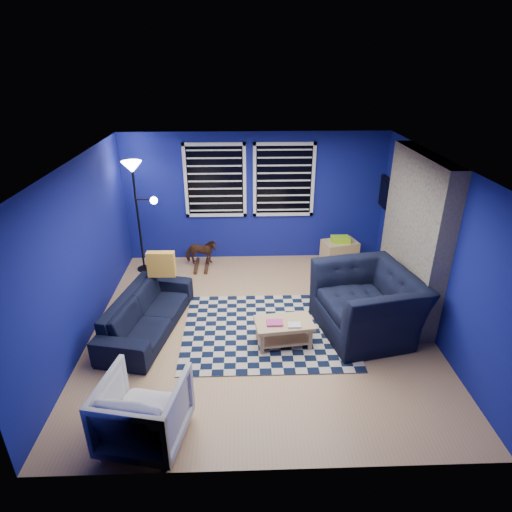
{
  "coord_description": "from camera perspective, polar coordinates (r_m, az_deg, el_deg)",
  "views": [
    {
      "loc": [
        -0.25,
        -5.44,
        3.76
      ],
      "look_at": [
        -0.05,
        0.3,
        1.04
      ],
      "focal_mm": 30.0,
      "sensor_mm": 36.0,
      "label": 1
    }
  ],
  "objects": [
    {
      "name": "cabinet",
      "position": [
        8.41,
        11.03,
        0.33
      ],
      "size": [
        0.72,
        0.57,
        0.62
      ],
      "rotation": [
        0.0,
        0.0,
        0.26
      ],
      "color": "tan",
      "rests_on": "floor"
    },
    {
      "name": "ceiling",
      "position": [
        5.59,
        0.67,
        12.28
      ],
      "size": [
        5.0,
        5.0,
        0.0
      ],
      "primitive_type": "plane",
      "rotation": [
        3.14,
        0.0,
        0.0
      ],
      "color": "white",
      "rests_on": "wall_back"
    },
    {
      "name": "sofa",
      "position": [
        6.58,
        -14.32,
        -7.38
      ],
      "size": [
        2.11,
        1.17,
        0.58
      ],
      "primitive_type": "imported",
      "rotation": [
        0.0,
        0.0,
        1.36
      ],
      "color": "black",
      "rests_on": "floor"
    },
    {
      "name": "floor",
      "position": [
        6.62,
        0.56,
        -9.32
      ],
      "size": [
        5.0,
        5.0,
        0.0
      ],
      "primitive_type": "plane",
      "color": "tan",
      "rests_on": "ground"
    },
    {
      "name": "wall_back",
      "position": [
        8.33,
        -0.15,
        7.78
      ],
      "size": [
        5.0,
        0.0,
        5.0
      ],
      "primitive_type": "plane",
      "rotation": [
        1.57,
        0.0,
        0.0
      ],
      "color": "navy",
      "rests_on": "floor"
    },
    {
      "name": "tv",
      "position": [
        8.26,
        17.34,
        7.55
      ],
      "size": [
        0.07,
        1.0,
        0.58
      ],
      "color": "black",
      "rests_on": "wall_right"
    },
    {
      "name": "rocking_horse",
      "position": [
        8.26,
        -7.36,
        0.51
      ],
      "size": [
        0.3,
        0.61,
        0.51
      ],
      "primitive_type": "imported",
      "rotation": [
        0.0,
        0.0,
        1.53
      ],
      "color": "#452516",
      "rests_on": "floor"
    },
    {
      "name": "floor_lamp",
      "position": [
        7.92,
        -15.82,
        9.37
      ],
      "size": [
        0.57,
        0.35,
        2.09
      ],
      "color": "black",
      "rests_on": "floor"
    },
    {
      "name": "window_right",
      "position": [
        8.23,
        3.74,
        10.04
      ],
      "size": [
        1.17,
        0.06,
        1.42
      ],
      "color": "black",
      "rests_on": "wall_back"
    },
    {
      "name": "window_left",
      "position": [
        8.21,
        -5.47,
        9.94
      ],
      "size": [
        1.17,
        0.06,
        1.42
      ],
      "color": "black",
      "rests_on": "wall_back"
    },
    {
      "name": "rug",
      "position": [
        6.52,
        1.54,
        -9.83
      ],
      "size": [
        2.5,
        2.0,
        0.02
      ],
      "primitive_type": "cube",
      "rotation": [
        0.0,
        0.0,
        -0.0
      ],
      "color": "black",
      "rests_on": "floor"
    },
    {
      "name": "armchair_bent",
      "position": [
        4.89,
        -14.73,
        -19.29
      ],
      "size": [
        0.99,
        1.01,
        0.78
      ],
      "primitive_type": "imported",
      "rotation": [
        0.0,
        0.0,
        2.94
      ],
      "color": "gray",
      "rests_on": "floor"
    },
    {
      "name": "throw_pillow",
      "position": [
        6.85,
        -12.53,
        -1.06
      ],
      "size": [
        0.43,
        0.14,
        0.41
      ],
      "primitive_type": "cube",
      "rotation": [
        0.0,
        0.0,
        -0.03
      ],
      "color": "gold",
      "rests_on": "sofa"
    },
    {
      "name": "armchair_big",
      "position": [
        6.48,
        14.6,
        -6.08
      ],
      "size": [
        1.68,
        1.54,
        0.94
      ],
      "primitive_type": "imported",
      "rotation": [
        0.0,
        0.0,
        -1.36
      ],
      "color": "black",
      "rests_on": "floor"
    },
    {
      "name": "wall_right",
      "position": [
        6.59,
        22.88,
        0.83
      ],
      "size": [
        0.0,
        5.0,
        5.0
      ],
      "primitive_type": "plane",
      "rotation": [
        1.57,
        0.0,
        -1.57
      ],
      "color": "navy",
      "rests_on": "floor"
    },
    {
      "name": "wall_left",
      "position": [
        6.4,
        -22.37,
        0.2
      ],
      "size": [
        0.0,
        5.0,
        5.0
      ],
      "primitive_type": "plane",
      "rotation": [
        1.57,
        0.0,
        1.57
      ],
      "color": "navy",
      "rests_on": "floor"
    },
    {
      "name": "fireplace",
      "position": [
        6.97,
        20.17,
        2.13
      ],
      "size": [
        0.65,
        2.0,
        2.5
      ],
      "color": "gray",
      "rests_on": "floor"
    },
    {
      "name": "coffee_table",
      "position": [
        6.1,
        3.71,
        -9.56
      ],
      "size": [
        0.85,
        0.55,
        0.4
      ],
      "rotation": [
        0.0,
        0.0,
        0.12
      ],
      "color": "tan",
      "rests_on": "rug"
    }
  ]
}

